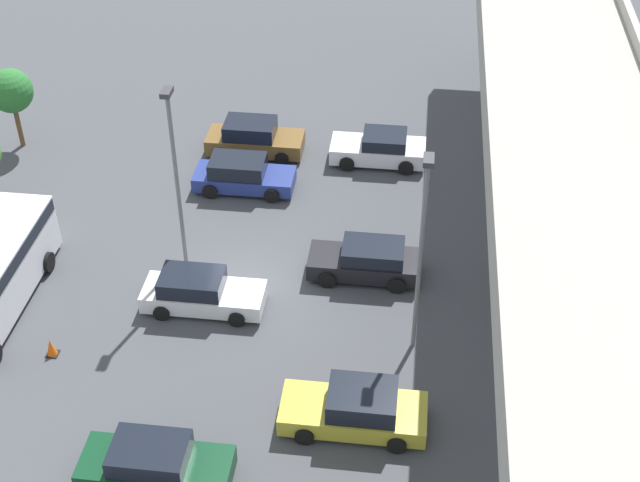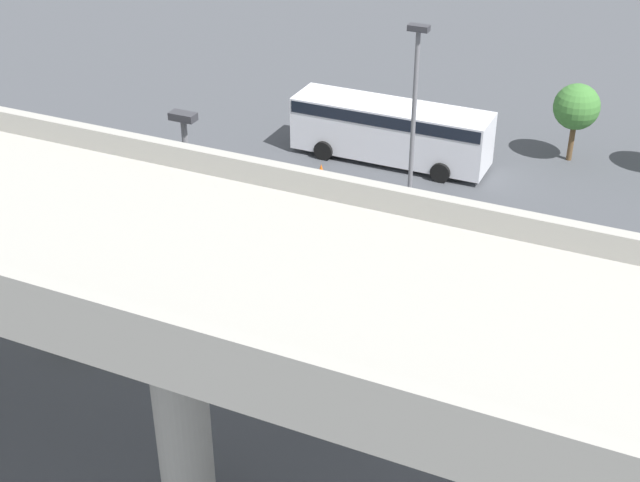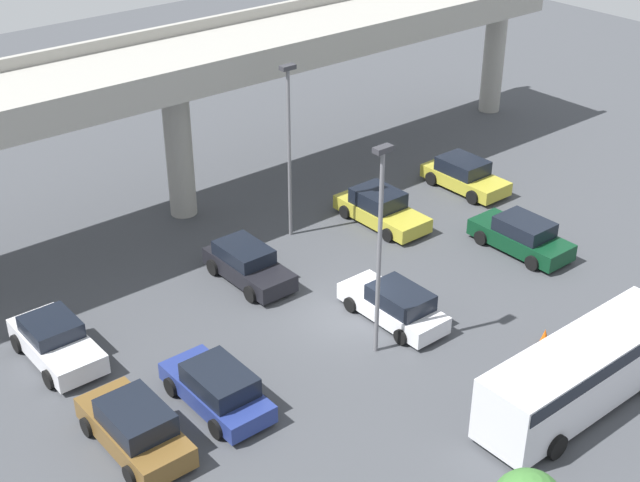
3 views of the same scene
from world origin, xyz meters
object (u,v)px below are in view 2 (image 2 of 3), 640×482
Objects in this scene: lamp_post_near_aisle at (413,124)px; traffic_cone at (321,172)px; parked_car_1 at (578,282)px; parked_car_5 at (150,193)px; parked_car_2 at (349,341)px; parked_car_4 at (124,286)px; parked_car_3 at (347,231)px; lamp_post_mid_lot at (192,228)px; shuttle_bus at (391,128)px; tree_front_centre at (577,107)px.

lamp_post_near_aisle is 7.88m from traffic_cone.
parked_car_1 is 0.97× the size of parked_car_5.
parked_car_4 is (7.94, 0.28, -0.01)m from parked_car_2.
parked_car_5 is 11.15m from lamp_post_near_aisle.
traffic_cone is (3.26, -4.83, -0.39)m from parked_car_3.
parked_car_2 reaches higher than parked_car_3.
lamp_post_mid_lot is (-4.06, 1.77, 4.05)m from parked_car_4.
shuttle_bus is (-3.97, -14.32, 0.82)m from parked_car_4.
parked_car_1 is at bearing 91.44° from parked_car_5.
parked_car_3 is at bearing 23.39° from parked_car_2.
parked_car_3 is (2.69, -6.22, -0.02)m from parked_car_2.
shuttle_bus is 3.79m from traffic_cone.
lamp_post_near_aisle is at bearing 118.13° from parked_car_3.
parked_car_4 is 0.59× the size of lamp_post_near_aisle.
parked_car_3 is at bearing 93.20° from parked_car_5.
parked_car_4 reaches higher than traffic_cone.
traffic_cone is at bearing -112.82° from parked_car_1.
lamp_post_mid_lot is at bearing -49.21° from parked_car_1.
tree_front_centre is at bearing -145.37° from traffic_cone.
tree_front_centre is at bearing -10.61° from parked_car_2.
parked_car_2 is 0.95× the size of parked_car_3.
tree_front_centre is at bearing -168.03° from parked_car_1.
parked_car_3 is 4.70m from lamp_post_near_aisle.
lamp_post_near_aisle reaches higher than tree_front_centre.
parked_car_4 reaches higher than parked_car_5.
lamp_post_near_aisle is at bearing -99.68° from parked_car_1.
lamp_post_mid_lot is at bearing 69.85° from tree_front_centre.
tree_front_centre is at bearing -155.01° from shuttle_bus.
parked_car_2 is 6.40× the size of traffic_cone.
shuttle_bus is (1.29, -7.83, 0.83)m from parked_car_3.
parked_car_2 is 8.38m from lamp_post_near_aisle.
parked_car_2 is at bearing -87.98° from parked_car_4.
parked_car_5 is at bearing -88.56° from parked_car_1.
parked_car_1 is 12.59m from traffic_cone.
parked_car_2 is 0.92× the size of parked_car_4.
lamp_post_mid_lot reaches higher than traffic_cone.
parked_car_4 is 11.22m from lamp_post_near_aisle.
shuttle_bus is (9.62, -7.87, 0.80)m from parked_car_1.
parked_car_1 is 12.46m from shuttle_bus.
parked_car_4 is 6.76m from parked_car_5.
parked_car_3 is at bearing 124.03° from traffic_cone.
parked_car_1 is at bearing -139.21° from lamp_post_mid_lot.
parked_car_3 is at bearing -98.21° from lamp_post_mid_lot.
tree_front_centre is 11.40m from traffic_cone.
lamp_post_near_aisle is 11.90× the size of traffic_cone.
lamp_post_mid_lot is 20.86m from tree_front_centre.
parked_car_4 is at bearing 74.52° from shuttle_bus.
lamp_post_near_aisle is (-3.24, 6.78, 3.31)m from shuttle_bus.
lamp_post_mid_lot reaches higher than parked_car_3.
parked_car_5 is 0.57× the size of lamp_post_near_aisle.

